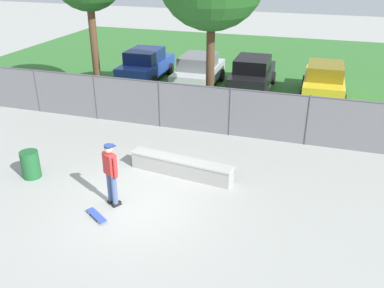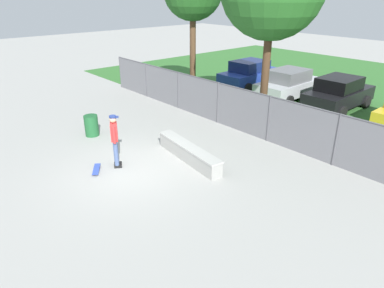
{
  "view_description": "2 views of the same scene",
  "coord_description": "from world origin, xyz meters",
  "px_view_note": "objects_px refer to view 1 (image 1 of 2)",
  "views": [
    {
      "loc": [
        4.5,
        -8.99,
        6.5
      ],
      "look_at": [
        1.14,
        1.59,
        1.3
      ],
      "focal_mm": 39.22,
      "sensor_mm": 36.0,
      "label": 1
    },
    {
      "loc": [
        9.21,
        -5.34,
        5.58
      ],
      "look_at": [
        1.23,
        1.61,
        0.91
      ],
      "focal_mm": 32.77,
      "sensor_mm": 36.0,
      "label": 2
    }
  ],
  "objects_px": {
    "skateboard": "(96,215)",
    "trash_bin": "(31,164)",
    "skateboarder": "(111,172)",
    "car_blue": "(146,64)",
    "concrete_ledge": "(181,167)",
    "car_silver": "(199,71)",
    "car_yellow": "(324,80)",
    "car_black": "(252,73)"
  },
  "relations": [
    {
      "from": "car_yellow",
      "to": "trash_bin",
      "type": "relative_size",
      "value": 4.87
    },
    {
      "from": "car_yellow",
      "to": "skateboarder",
      "type": "bearing_deg",
      "value": -114.65
    },
    {
      "from": "concrete_ledge",
      "to": "car_silver",
      "type": "xyz_separation_m",
      "value": [
        -2.17,
        9.09,
        0.55
      ]
    },
    {
      "from": "car_black",
      "to": "car_blue",
      "type": "bearing_deg",
      "value": 179.47
    },
    {
      "from": "skateboard",
      "to": "car_yellow",
      "type": "relative_size",
      "value": 0.18
    },
    {
      "from": "skateboard",
      "to": "car_yellow",
      "type": "bearing_deg",
      "value": 66.1
    },
    {
      "from": "car_blue",
      "to": "trash_bin",
      "type": "height_order",
      "value": "car_blue"
    },
    {
      "from": "trash_bin",
      "to": "skateboarder",
      "type": "bearing_deg",
      "value": -11.6
    },
    {
      "from": "car_blue",
      "to": "car_black",
      "type": "distance_m",
      "value": 5.78
    },
    {
      "from": "car_black",
      "to": "skateboard",
      "type": "bearing_deg",
      "value": -98.87
    },
    {
      "from": "skateboarder",
      "to": "car_blue",
      "type": "height_order",
      "value": "skateboarder"
    },
    {
      "from": "car_silver",
      "to": "trash_bin",
      "type": "height_order",
      "value": "car_silver"
    },
    {
      "from": "car_black",
      "to": "trash_bin",
      "type": "height_order",
      "value": "car_black"
    },
    {
      "from": "concrete_ledge",
      "to": "trash_bin",
      "type": "relative_size",
      "value": 3.93
    },
    {
      "from": "trash_bin",
      "to": "car_black",
      "type": "bearing_deg",
      "value": 65.74
    },
    {
      "from": "car_blue",
      "to": "car_black",
      "type": "height_order",
      "value": "same"
    },
    {
      "from": "car_blue",
      "to": "car_yellow",
      "type": "height_order",
      "value": "same"
    },
    {
      "from": "car_silver",
      "to": "trash_bin",
      "type": "xyz_separation_m",
      "value": [
        -2.23,
        -10.61,
        -0.4
      ]
    },
    {
      "from": "skateboarder",
      "to": "skateboard",
      "type": "xyz_separation_m",
      "value": [
        -0.14,
        -0.71,
        -0.96
      ]
    },
    {
      "from": "car_silver",
      "to": "car_black",
      "type": "bearing_deg",
      "value": 6.96
    },
    {
      "from": "trash_bin",
      "to": "concrete_ledge",
      "type": "bearing_deg",
      "value": 19.03
    },
    {
      "from": "car_black",
      "to": "trash_bin",
      "type": "bearing_deg",
      "value": -114.26
    },
    {
      "from": "car_yellow",
      "to": "car_black",
      "type": "bearing_deg",
      "value": 176.63
    },
    {
      "from": "car_silver",
      "to": "car_yellow",
      "type": "xyz_separation_m",
      "value": [
        6.14,
        0.13,
        0.0
      ]
    },
    {
      "from": "car_yellow",
      "to": "concrete_ledge",
      "type": "bearing_deg",
      "value": -113.3
    },
    {
      "from": "concrete_ledge",
      "to": "car_yellow",
      "type": "xyz_separation_m",
      "value": [
        3.97,
        9.22,
        0.55
      ]
    },
    {
      "from": "concrete_ledge",
      "to": "car_yellow",
      "type": "distance_m",
      "value": 10.06
    },
    {
      "from": "concrete_ledge",
      "to": "car_black",
      "type": "height_order",
      "value": "car_black"
    },
    {
      "from": "car_blue",
      "to": "car_black",
      "type": "xyz_separation_m",
      "value": [
        5.78,
        -0.05,
        0.0
      ]
    },
    {
      "from": "skateboarder",
      "to": "car_blue",
      "type": "relative_size",
      "value": 0.44
    },
    {
      "from": "skateboard",
      "to": "trash_bin",
      "type": "bearing_deg",
      "value": 155.75
    },
    {
      "from": "skateboard",
      "to": "trash_bin",
      "type": "xyz_separation_m",
      "value": [
        -3.01,
        1.36,
        0.36
      ]
    },
    {
      "from": "skateboarder",
      "to": "car_black",
      "type": "relative_size",
      "value": 0.44
    },
    {
      "from": "concrete_ledge",
      "to": "car_blue",
      "type": "distance_m",
      "value": 10.85
    },
    {
      "from": "concrete_ledge",
      "to": "car_silver",
      "type": "relative_size",
      "value": 0.81
    },
    {
      "from": "skateboard",
      "to": "car_blue",
      "type": "distance_m",
      "value": 12.97
    },
    {
      "from": "skateboard",
      "to": "car_silver",
      "type": "height_order",
      "value": "car_silver"
    },
    {
      "from": "concrete_ledge",
      "to": "car_black",
      "type": "bearing_deg",
      "value": 86.79
    },
    {
      "from": "skateboarder",
      "to": "car_blue",
      "type": "bearing_deg",
      "value": 108.94
    },
    {
      "from": "car_blue",
      "to": "car_yellow",
      "type": "bearing_deg",
      "value": -1.59
    },
    {
      "from": "skateboard",
      "to": "car_silver",
      "type": "xyz_separation_m",
      "value": [
        -0.78,
        11.97,
        0.77
      ]
    },
    {
      "from": "concrete_ledge",
      "to": "car_silver",
      "type": "height_order",
      "value": "car_silver"
    }
  ]
}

